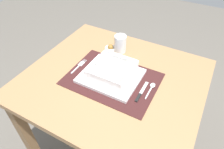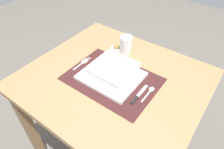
% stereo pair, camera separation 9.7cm
% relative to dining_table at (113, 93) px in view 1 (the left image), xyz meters
% --- Properties ---
extents(dining_table, '(0.86, 0.77, 0.74)m').
position_rel_dining_table_xyz_m(dining_table, '(0.00, 0.00, 0.00)').
color(dining_table, '#936D47').
rests_on(dining_table, ground).
extents(placemat, '(0.44, 0.32, 0.00)m').
position_rel_dining_table_xyz_m(placemat, '(-0.00, -0.01, 0.12)').
color(placemat, '#381919').
rests_on(placemat, dining_table).
extents(serving_plate, '(0.28, 0.24, 0.02)m').
position_rel_dining_table_xyz_m(serving_plate, '(-0.01, -0.01, 0.12)').
color(serving_plate, white).
rests_on(serving_plate, placemat).
extents(porridge_bowl, '(0.19, 0.19, 0.05)m').
position_rel_dining_table_xyz_m(porridge_bowl, '(-0.01, 0.00, 0.15)').
color(porridge_bowl, white).
rests_on(porridge_bowl, serving_plate).
extents(fork, '(0.02, 0.13, 0.00)m').
position_rel_dining_table_xyz_m(fork, '(-0.20, -0.01, 0.12)').
color(fork, silver).
rests_on(fork, placemat).
extents(spoon, '(0.02, 0.11, 0.01)m').
position_rel_dining_table_xyz_m(spoon, '(0.19, 0.02, 0.12)').
color(spoon, silver).
rests_on(spoon, placemat).
extents(butter_knife, '(0.01, 0.14, 0.01)m').
position_rel_dining_table_xyz_m(butter_knife, '(0.16, -0.03, 0.12)').
color(butter_knife, black).
rests_on(butter_knife, placemat).
extents(drinking_glass, '(0.07, 0.07, 0.10)m').
position_rel_dining_table_xyz_m(drinking_glass, '(-0.07, 0.22, 0.16)').
color(drinking_glass, white).
rests_on(drinking_glass, dining_table).
extents(condiment_saucer, '(0.06, 0.06, 0.04)m').
position_rel_dining_table_xyz_m(condiment_saucer, '(-0.13, 0.20, 0.12)').
color(condiment_saucer, white).
rests_on(condiment_saucer, dining_table).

